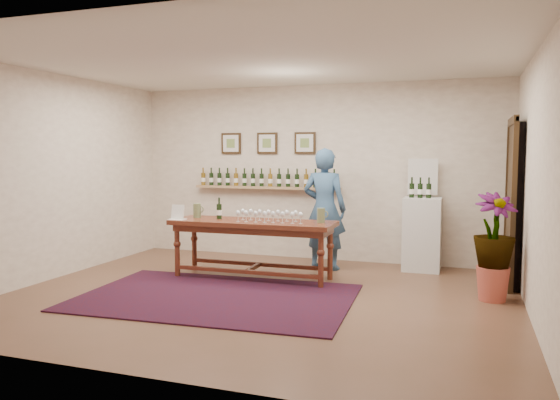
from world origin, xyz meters
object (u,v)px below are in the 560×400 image
(display_pedestal, at_px, (422,234))
(person, at_px, (325,209))
(potted_plant, at_px, (494,247))
(tasting_table, at_px, (253,229))

(display_pedestal, bearing_deg, person, -163.61)
(potted_plant, height_order, person, person)
(tasting_table, xyz_separation_m, display_pedestal, (2.15, 1.32, -0.14))
(potted_plant, bearing_deg, person, 155.33)
(potted_plant, distance_m, person, 2.54)
(tasting_table, height_order, person, person)
(person, bearing_deg, potted_plant, 158.96)
(tasting_table, distance_m, display_pedestal, 2.53)
(potted_plant, xyz_separation_m, person, (-2.30, 1.05, 0.26))
(tasting_table, distance_m, potted_plant, 3.08)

